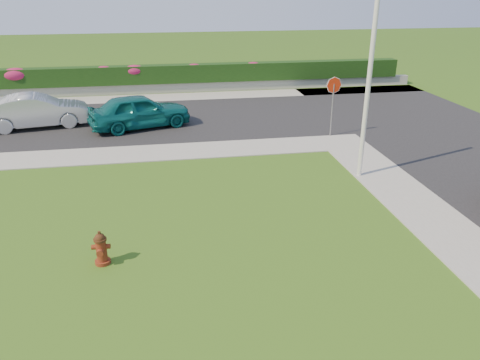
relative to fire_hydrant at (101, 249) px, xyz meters
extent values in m
plane|color=black|center=(2.33, -0.97, -0.42)|extent=(120.00, 120.00, 0.00)
cube|color=black|center=(-2.67, 13.03, -0.40)|extent=(26.00, 8.00, 0.04)
cube|color=gray|center=(-3.67, 8.03, -0.40)|extent=(24.00, 2.00, 0.04)
cube|color=gray|center=(9.33, 8.03, -0.40)|extent=(2.00, 2.00, 0.04)
cube|color=gray|center=(1.33, 18.03, -0.40)|extent=(34.00, 2.00, 0.04)
cube|color=gray|center=(1.33, 19.53, -0.12)|extent=(34.00, 0.40, 0.60)
cube|color=black|center=(1.33, 19.63, 0.73)|extent=(32.00, 0.90, 1.10)
cylinder|color=#571E0D|center=(0.00, 0.01, -0.38)|extent=(0.38, 0.38, 0.09)
cylinder|color=#571E0D|center=(0.00, 0.01, -0.04)|extent=(0.26, 0.26, 0.58)
cylinder|color=black|center=(0.00, 0.01, 0.25)|extent=(0.31, 0.31, 0.06)
sphere|color=black|center=(0.00, 0.01, 0.28)|extent=(0.26, 0.26, 0.26)
cylinder|color=black|center=(0.00, 0.01, 0.43)|extent=(0.08, 0.08, 0.08)
cylinder|color=#571E0D|center=(-0.17, 0.02, 0.05)|extent=(0.12, 0.13, 0.12)
cylinder|color=#571E0D|center=(0.17, 0.00, 0.05)|extent=(0.12, 0.13, 0.12)
cylinder|color=#571E0D|center=(-0.01, -0.16, -0.02)|extent=(0.18, 0.14, 0.17)
imported|color=#0B5858|center=(0.64, 11.74, 0.42)|extent=(5.06, 3.22, 1.60)
imported|color=#AEB1B6|center=(-4.15, 12.64, 0.40)|extent=(4.97, 2.50, 1.57)
cylinder|color=silver|center=(8.52, 4.32, 2.57)|extent=(0.16, 0.16, 6.00)
cylinder|color=slate|center=(9.12, 9.01, 0.76)|extent=(0.06, 0.06, 2.37)
cylinder|color=red|center=(9.12, 9.01, 1.89)|extent=(0.69, 0.14, 0.69)
cylinder|color=white|center=(9.12, 9.01, 1.89)|extent=(0.73, 0.13, 0.73)
ellipsoid|color=#A81C4D|center=(-6.75, 19.53, 0.96)|extent=(1.57, 1.01, 0.78)
ellipsoid|color=#A81C4D|center=(-1.66, 19.53, 1.06)|extent=(1.07, 0.69, 0.54)
ellipsoid|color=#A81C4D|center=(0.16, 19.53, 1.01)|extent=(1.33, 0.86, 0.67)
ellipsoid|color=#A81C4D|center=(3.84, 19.53, 1.07)|extent=(1.02, 0.65, 0.51)
ellipsoid|color=#A81C4D|center=(7.62, 19.53, 1.06)|extent=(1.09, 0.70, 0.55)
camera|label=1|loc=(1.70, -10.30, 5.99)|focal=35.00mm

